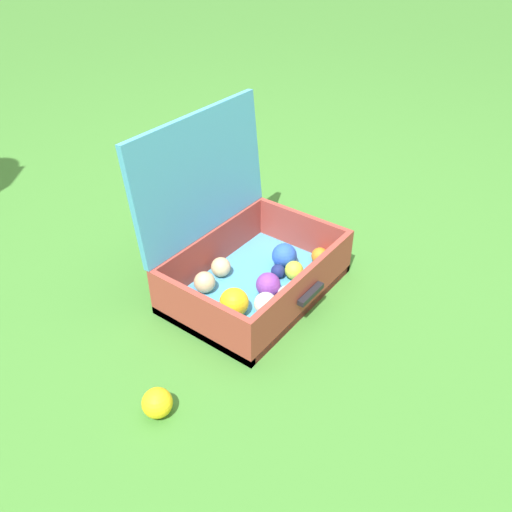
# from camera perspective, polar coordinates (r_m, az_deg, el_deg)

# --- Properties ---
(ground_plane) EXTENTS (16.00, 16.00, 0.00)m
(ground_plane) POSITION_cam_1_polar(r_m,az_deg,el_deg) (1.61, 1.31, -4.26)
(ground_plane) COLOR #3D7A2D
(open_suitcase) EXTENTS (0.52, 0.43, 0.51)m
(open_suitcase) POSITION_cam_1_polar(r_m,az_deg,el_deg) (1.57, -1.27, 0.02)
(open_suitcase) COLOR #4799C6
(open_suitcase) RESTS_ON ground
(stray_ball_on_grass) EXTENTS (0.07, 0.07, 0.07)m
(stray_ball_on_grass) POSITION_cam_1_polar(r_m,az_deg,el_deg) (1.29, -10.63, -15.34)
(stray_ball_on_grass) COLOR yellow
(stray_ball_on_grass) RESTS_ON ground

